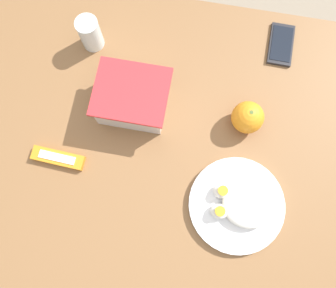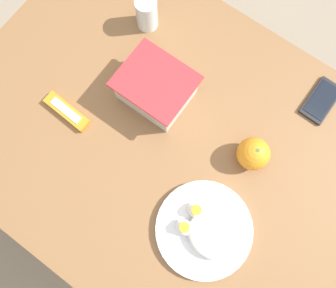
# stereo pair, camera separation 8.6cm
# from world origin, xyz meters

# --- Properties ---
(ground_plane) EXTENTS (10.00, 10.00, 0.00)m
(ground_plane) POSITION_xyz_m (0.00, 0.00, 0.00)
(ground_plane) COLOR gray
(table) EXTENTS (1.24, 0.90, 0.74)m
(table) POSITION_xyz_m (0.00, 0.00, 0.67)
(table) COLOR brown
(table) RESTS_ON ground_plane
(food_container) EXTENTS (0.19, 0.16, 0.10)m
(food_container) POSITION_xyz_m (-0.12, 0.09, 0.78)
(food_container) COLOR white
(food_container) RESTS_ON table
(orange_fruit) EXTENTS (0.09, 0.09, 0.09)m
(orange_fruit) POSITION_xyz_m (0.19, 0.09, 0.78)
(orange_fruit) COLOR orange
(orange_fruit) RESTS_ON table
(rice_plate) EXTENTS (0.25, 0.25, 0.05)m
(rice_plate) POSITION_xyz_m (0.20, -0.14, 0.75)
(rice_plate) COLOR white
(rice_plate) RESTS_ON table
(candy_bar) EXTENTS (0.14, 0.05, 0.02)m
(candy_bar) POSITION_xyz_m (-0.29, -0.10, 0.75)
(candy_bar) COLOR orange
(candy_bar) RESTS_ON table
(cell_phone) EXTENTS (0.07, 0.13, 0.01)m
(cell_phone) POSITION_xyz_m (0.27, 0.34, 0.74)
(cell_phone) COLOR #232328
(cell_phone) RESTS_ON table
(drinking_glass) EXTENTS (0.06, 0.06, 0.10)m
(drinking_glass) POSITION_xyz_m (-0.28, 0.25, 0.79)
(drinking_glass) COLOR silver
(drinking_glass) RESTS_ON table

